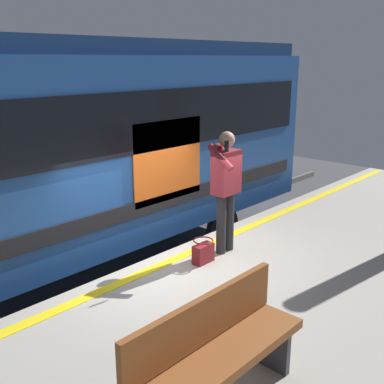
% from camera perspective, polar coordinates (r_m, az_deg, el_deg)
% --- Properties ---
extents(ground_plane, '(24.07, 24.07, 0.00)m').
position_cam_1_polar(ground_plane, '(7.24, -3.77, -15.42)').
color(ground_plane, '#3D3D3F').
extents(platform, '(14.74, 5.07, 1.09)m').
position_cam_1_polar(platform, '(5.67, 15.19, -19.34)').
color(platform, '#9E998E').
rests_on(platform, ground).
extents(safety_line, '(14.44, 0.16, 0.01)m').
position_cam_1_polar(safety_line, '(6.54, -2.11, -8.20)').
color(safety_line, yellow).
rests_on(safety_line, platform).
extents(track_rail_near, '(19.16, 0.08, 0.16)m').
position_cam_1_polar(track_rail_near, '(8.09, -10.32, -11.44)').
color(track_rail_near, slate).
rests_on(track_rail_near, ground).
extents(track_rail_far, '(19.16, 0.08, 0.16)m').
position_cam_1_polar(track_rail_far, '(9.17, -15.82, -8.36)').
color(track_rail_far, slate).
rests_on(track_rail_far, ground).
extents(passenger, '(0.57, 0.55, 1.74)m').
position_cam_1_polar(passenger, '(6.50, 4.13, 1.20)').
color(passenger, '#262628').
rests_on(passenger, platform).
extents(handbag, '(0.31, 0.28, 0.33)m').
position_cam_1_polar(handbag, '(6.39, 1.38, -7.33)').
color(handbag, maroon).
rests_on(handbag, platform).
extents(bench, '(1.70, 0.44, 0.90)m').
position_cam_1_polar(bench, '(3.87, 2.92, -18.56)').
color(bench, brown).
rests_on(bench, platform).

